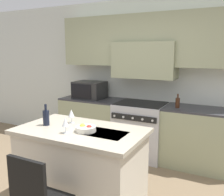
# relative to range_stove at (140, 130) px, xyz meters

# --- Properties ---
(back_cabinetry) EXTENTS (10.00, 0.46, 2.70)m
(back_cabinetry) POSITION_rel_range_stove_xyz_m (0.00, 0.28, 1.11)
(back_cabinetry) COLOR silver
(back_cabinetry) RESTS_ON ground_plane
(back_counter) EXTENTS (3.07, 0.62, 0.93)m
(back_counter) POSITION_rel_range_stove_xyz_m (0.00, 0.02, -0.00)
(back_counter) COLOR gray
(back_counter) RESTS_ON ground_plane
(range_stove) EXTENTS (0.83, 0.70, 0.94)m
(range_stove) POSITION_rel_range_stove_xyz_m (0.00, 0.00, 0.00)
(range_stove) COLOR #B7B7BC
(range_stove) RESTS_ON ground_plane
(microwave) EXTENTS (0.55, 0.44, 0.31)m
(microwave) POSITION_rel_range_stove_xyz_m (-1.03, 0.02, 0.62)
(microwave) COLOR black
(microwave) RESTS_ON back_counter
(kitchen_island) EXTENTS (1.45, 0.85, 0.93)m
(kitchen_island) POSITION_rel_range_stove_xyz_m (-0.11, -1.64, -0.00)
(kitchen_island) COLOR beige
(kitchen_island) RESTS_ON ground_plane
(wine_bottle) EXTENTS (0.08, 0.08, 0.26)m
(wine_bottle) POSITION_rel_range_stove_xyz_m (-0.56, -1.70, 0.56)
(wine_bottle) COLOR black
(wine_bottle) RESTS_ON kitchen_island
(wine_glass_near) EXTENTS (0.08, 0.08, 0.17)m
(wine_glass_near) POSITION_rel_range_stove_xyz_m (-0.17, -1.83, 0.57)
(wine_glass_near) COLOR white
(wine_glass_near) RESTS_ON kitchen_island
(wine_glass_far) EXTENTS (0.08, 0.08, 0.17)m
(wine_glass_far) POSITION_rel_range_stove_xyz_m (-0.35, -1.48, 0.57)
(wine_glass_far) COLOR white
(wine_glass_far) RESTS_ON kitchen_island
(fruit_bowl) EXTENTS (0.22, 0.22, 0.08)m
(fruit_bowl) POSITION_rel_range_stove_xyz_m (-0.01, -1.69, 0.49)
(fruit_bowl) COLOR silver
(fruit_bowl) RESTS_ON kitchen_island
(oil_bottle_on_counter) EXTENTS (0.07, 0.07, 0.22)m
(oil_bottle_on_counter) POSITION_rel_range_stove_xyz_m (0.62, -0.06, 0.55)
(oil_bottle_on_counter) COLOR #422314
(oil_bottle_on_counter) RESTS_ON back_counter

